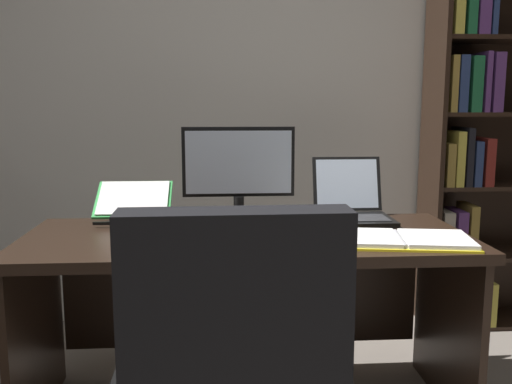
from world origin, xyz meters
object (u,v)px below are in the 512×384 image
(bookshelf, at_px, (495,155))
(reading_stand_with_book, at_px, (133,203))
(pen, at_px, (326,226))
(notepad, at_px, (321,229))
(laptop, at_px, (352,207))
(computer_mouse, at_px, (159,238))
(open_binder, at_px, (400,239))
(monitor, at_px, (239,175))
(desk, at_px, (245,277))
(keyboard, at_px, (243,239))

(bookshelf, height_order, reading_stand_with_book, bookshelf)
(pen, bearing_deg, reading_stand_with_book, 163.58)
(reading_stand_with_book, height_order, notepad, reading_stand_with_book)
(bookshelf, distance_m, laptop, 1.11)
(computer_mouse, bearing_deg, laptop, 23.98)
(bookshelf, xyz_separation_m, open_binder, (-0.84, -0.99, -0.21))
(monitor, bearing_deg, notepad, -28.09)
(desk, bearing_deg, notepad, -4.59)
(computer_mouse, bearing_deg, pen, 14.90)
(laptop, bearing_deg, notepad, -133.15)
(notepad, height_order, pen, pen)
(monitor, relative_size, notepad, 2.23)
(keyboard, height_order, notepad, keyboard)
(desk, xyz_separation_m, pen, (0.32, -0.02, 0.21))
(keyboard, height_order, open_binder, same)
(desk, relative_size, keyboard, 4.04)
(computer_mouse, distance_m, open_binder, 0.87)
(laptop, bearing_deg, keyboard, -144.30)
(bookshelf, height_order, laptop, bookshelf)
(keyboard, xyz_separation_m, open_binder, (0.57, -0.05, -0.00))
(reading_stand_with_book, bearing_deg, open_binder, -24.00)
(desk, relative_size, laptop, 5.07)
(bookshelf, xyz_separation_m, keyboard, (-1.41, -0.94, -0.21))
(open_binder, distance_m, notepad, 0.33)
(notepad, bearing_deg, computer_mouse, -164.64)
(bookshelf, relative_size, monitor, 4.15)
(monitor, height_order, computer_mouse, monitor)
(open_binder, bearing_deg, reading_stand_with_book, 164.90)
(desk, xyz_separation_m, monitor, (-0.02, 0.15, 0.40))
(desk, xyz_separation_m, laptop, (0.47, 0.16, 0.25))
(keyboard, relative_size, pen, 3.00)
(computer_mouse, bearing_deg, monitor, 48.57)
(reading_stand_with_book, bearing_deg, computer_mouse, -69.88)
(bookshelf, xyz_separation_m, reading_stand_with_book, (-1.86, -0.54, -0.14))
(notepad, bearing_deg, keyboard, -151.93)
(desk, distance_m, laptop, 0.55)
(desk, xyz_separation_m, open_binder, (0.55, -0.24, 0.21))
(monitor, height_order, open_binder, monitor)
(computer_mouse, distance_m, notepad, 0.64)
(bookshelf, xyz_separation_m, pen, (-1.07, -0.77, -0.21))
(desk, height_order, keyboard, keyboard)
(keyboard, bearing_deg, monitor, 90.00)
(monitor, bearing_deg, reading_stand_with_book, 172.17)
(monitor, distance_m, pen, 0.42)
(laptop, relative_size, notepad, 1.59)
(monitor, bearing_deg, pen, -26.66)
(laptop, relative_size, open_binder, 0.61)
(desk, height_order, bookshelf, bookshelf)
(keyboard, distance_m, reading_stand_with_book, 0.60)
(laptop, distance_m, pen, 0.24)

